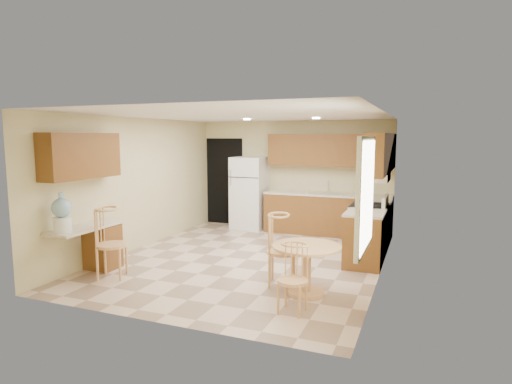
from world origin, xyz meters
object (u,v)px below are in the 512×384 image
at_px(chair_desk, 106,237).
at_px(chair_table_b, 291,274).
at_px(stove, 369,229).
at_px(water_crock, 62,214).
at_px(chair_table_a, 280,244).
at_px(dining_table, 307,262).
at_px(refrigerator, 249,193).

bearing_deg(chair_desk, chair_table_b, 63.16).
xyz_separation_m(stove, water_crock, (-3.92, -3.30, 0.56)).
distance_m(chair_table_a, water_crock, 3.17).
xyz_separation_m(chair_table_a, chair_desk, (-2.52, -0.64, 0.02)).
relative_size(stove, dining_table, 1.17).
bearing_deg(chair_desk, stove, 107.82).
distance_m(chair_table_a, chair_desk, 2.60).
distance_m(dining_table, chair_table_a, 0.49).
distance_m(chair_table_b, chair_desk, 2.96).
xyz_separation_m(refrigerator, chair_table_b, (2.35, -4.38, -0.32)).
bearing_deg(water_crock, chair_table_b, 2.41).
relative_size(chair_desk, water_crock, 1.84).
bearing_deg(chair_desk, water_crock, -71.76).
xyz_separation_m(dining_table, chair_table_a, (-0.43, 0.15, 0.18)).
relative_size(refrigerator, stove, 1.54).
xyz_separation_m(chair_table_b, water_crock, (-3.40, -0.14, 0.51)).
height_order(chair_table_a, chair_desk, chair_desk).
xyz_separation_m(chair_table_a, chair_table_b, (0.43, -0.88, -0.11)).
relative_size(dining_table, water_crock, 1.61).
bearing_deg(chair_desk, dining_table, 77.25).
distance_m(dining_table, chair_table_b, 0.73).
bearing_deg(water_crock, refrigerator, 76.92).
height_order(refrigerator, water_crock, refrigerator).
xyz_separation_m(refrigerator, stove, (2.88, -1.22, -0.37)).
distance_m(refrigerator, chair_desk, 4.18).
bearing_deg(chair_table_a, refrigerator, -163.35).
relative_size(dining_table, chair_table_a, 0.90).
bearing_deg(chair_table_b, chair_table_a, -61.20).
distance_m(refrigerator, stove, 3.14).
xyz_separation_m(refrigerator, water_crock, (-1.05, -4.52, 0.19)).
relative_size(chair_table_a, water_crock, 1.78).
bearing_deg(refrigerator, stove, -22.99).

